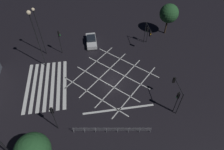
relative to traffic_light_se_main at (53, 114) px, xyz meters
The scene contains 14 objects.
ground_plane 11.28m from the traffic_light_se_main, 133.03° to the left, with size 200.00×200.00×0.00m, color black.
road_markings 7.80m from the traffic_light_se_main, behind, with size 14.53×20.13×0.01m.
traffic_light_se_main is the anchor object (origin of this frame).
traffic_light_ne_main 15.35m from the traffic_light_se_main, 95.01° to the left, with size 3.08×0.36×4.11m.
traffic_light_nw_cross 21.77m from the traffic_light_se_main, 134.58° to the left, with size 0.36×0.39×3.23m.
traffic_light_ne_cross 14.98m from the traffic_light_se_main, 90.59° to the left, with size 0.36×0.39×3.93m.
traffic_light_sw_cross 14.52m from the traffic_light_se_main, behind, with size 0.36×0.39×4.49m.
traffic_light_nw_main 20.45m from the traffic_light_se_main, 132.54° to the left, with size 2.94×0.36×4.30m.
street_lamp_east 12.54m from the traffic_light_se_main, 168.87° to the right, with size 0.58×0.58×9.83m.
street_lamp_west 5.85m from the traffic_light_se_main, 44.94° to the right, with size 0.40×0.40×7.80m.
street_lamp_far 15.21m from the traffic_light_se_main, behind, with size 0.48×0.48×8.55m.
street_tree_near 26.51m from the traffic_light_se_main, 131.37° to the left, with size 3.38×3.38×5.89m.
waiting_car 17.48m from the traffic_light_se_main, 161.41° to the left, with size 4.25×1.75×1.32m.
pedestrian_railing 7.16m from the traffic_light_se_main, 75.90° to the left, with size 1.48×9.33×1.05m.
Camera 1 is at (20.58, -3.17, 22.71)m, focal length 32.00 mm.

